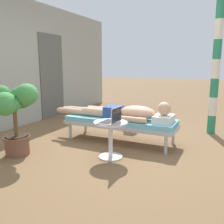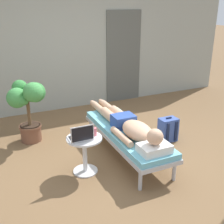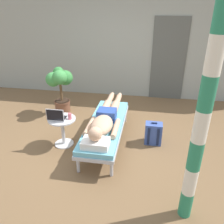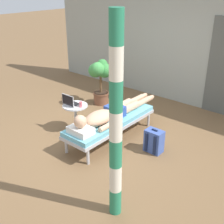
{
  "view_description": "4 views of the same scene",
  "coord_description": "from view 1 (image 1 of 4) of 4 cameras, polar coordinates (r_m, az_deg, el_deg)",
  "views": [
    {
      "loc": [
        -3.53,
        -1.61,
        1.31
      ],
      "look_at": [
        -0.04,
        0.08,
        0.56
      ],
      "focal_mm": 39.1,
      "sensor_mm": 36.0,
      "label": 1
    },
    {
      "loc": [
        -1.65,
        -3.4,
        2.22
      ],
      "look_at": [
        0.05,
        0.28,
        0.64
      ],
      "focal_mm": 45.9,
      "sensor_mm": 36.0,
      "label": 2
    },
    {
      "loc": [
        0.9,
        -3.44,
        2.36
      ],
      "look_at": [
        0.26,
        0.29,
        0.51
      ],
      "focal_mm": 36.68,
      "sensor_mm": 36.0,
      "label": 3
    },
    {
      "loc": [
        3.22,
        -3.5,
        2.7
      ],
      "look_at": [
        0.2,
        0.07,
        0.53
      ],
      "focal_mm": 46.13,
      "sensor_mm": 36.0,
      "label": 4
    }
  ],
  "objects": [
    {
      "name": "person_reclining",
      "position": [
        4.11,
        2.82,
        -0.13
      ],
      "size": [
        0.53,
        2.17,
        0.32
      ],
      "color": "white",
      "rests_on": "lounge_chair"
    },
    {
      "name": "side_table",
      "position": [
        3.45,
        -0.33,
        -5.02
      ],
      "size": [
        0.48,
        0.48,
        0.52
      ],
      "color": "silver",
      "rests_on": "ground"
    },
    {
      "name": "lounge_chair",
      "position": [
        4.18,
        1.91,
        -2.35
      ],
      "size": [
        0.61,
        1.92,
        0.42
      ],
      "color": "#B7B7BC",
      "rests_on": "ground"
    },
    {
      "name": "house_wall_back",
      "position": [
        5.56,
        -22.55,
        10.6
      ],
      "size": [
        7.6,
        0.2,
        2.7
      ],
      "primitive_type": "cube",
      "color": "#999E93",
      "rests_on": "ground"
    },
    {
      "name": "drink_glass",
      "position": [
        3.54,
        0.62,
        -0.96
      ],
      "size": [
        0.06,
        0.06,
        0.11
      ],
      "primitive_type": "cylinder",
      "color": "#D86672",
      "rests_on": "side_table"
    },
    {
      "name": "ground_plane",
      "position": [
        4.09,
        1.31,
        -7.67
      ],
      "size": [
        40.0,
        40.0,
        0.0
      ],
      "primitive_type": "plane",
      "color": "brown"
    },
    {
      "name": "porch_post",
      "position": [
        4.97,
        23.09,
        9.26
      ],
      "size": [
        0.15,
        0.15,
        2.47
      ],
      "color": "#267F59",
      "rests_on": "ground"
    },
    {
      "name": "laptop",
      "position": [
        3.32,
        0.0,
        -1.64
      ],
      "size": [
        0.31,
        0.24,
        0.23
      ],
      "color": "silver",
      "rests_on": "side_table"
    },
    {
      "name": "house_door_panel",
      "position": [
        6.31,
        -13.87,
        8.05
      ],
      "size": [
        0.84,
        0.03,
        2.04
      ],
      "primitive_type": "cube",
      "color": "#545651",
      "rests_on": "ground"
    },
    {
      "name": "potted_plant",
      "position": [
        3.74,
        -21.62,
        0.65
      ],
      "size": [
        0.62,
        0.61,
        1.05
      ],
      "color": "brown",
      "rests_on": "ground"
    },
    {
      "name": "backpack",
      "position": [
        5.03,
        4.42,
        -1.83
      ],
      "size": [
        0.3,
        0.26,
        0.42
      ],
      "color": "#3F59A5",
      "rests_on": "ground"
    }
  ]
}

